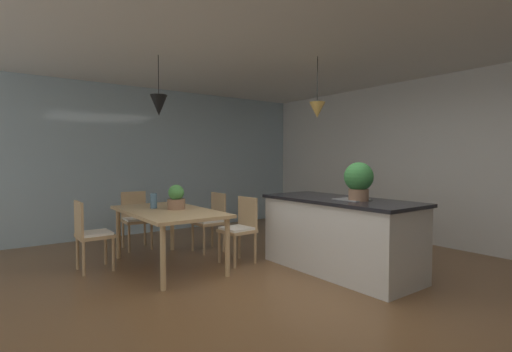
% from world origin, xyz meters
% --- Properties ---
extents(ground_plane, '(10.00, 8.40, 0.04)m').
position_xyz_m(ground_plane, '(0.00, 0.00, -0.02)').
color(ground_plane, brown).
extents(ceiling_slab, '(10.00, 8.40, 0.12)m').
position_xyz_m(ceiling_slab, '(0.00, 0.00, 2.76)').
color(ceiling_slab, silver).
extents(wall_back_kitchen, '(10.00, 0.12, 2.70)m').
position_xyz_m(wall_back_kitchen, '(0.00, 3.26, 1.35)').
color(wall_back_kitchen, silver).
rests_on(wall_back_kitchen, ground_plane).
extents(window_wall_left_glazing, '(0.06, 8.40, 2.70)m').
position_xyz_m(window_wall_left_glazing, '(-4.06, 0.00, 1.35)').
color(window_wall_left_glazing, '#9EB7C6').
rests_on(window_wall_left_glazing, ground_plane).
extents(dining_table, '(1.74, 0.96, 0.73)m').
position_xyz_m(dining_table, '(-1.71, -0.71, 0.66)').
color(dining_table, tan).
rests_on(dining_table, ground_plane).
extents(chair_far_right, '(0.43, 0.43, 0.87)m').
position_xyz_m(chair_far_right, '(-1.33, 0.14, 0.47)').
color(chair_far_right, tan).
rests_on(chair_far_right, ground_plane).
extents(chair_far_left, '(0.41, 0.41, 0.87)m').
position_xyz_m(chair_far_left, '(-2.11, 0.14, 0.47)').
color(chair_far_left, tan).
rests_on(chair_far_left, ground_plane).
extents(chair_near_left, '(0.40, 0.40, 0.87)m').
position_xyz_m(chair_near_left, '(-2.11, -1.56, 0.47)').
color(chair_near_left, tan).
rests_on(chair_near_left, ground_plane).
extents(chair_window_end, '(0.42, 0.42, 0.87)m').
position_xyz_m(chair_window_end, '(-2.95, -0.71, 0.47)').
color(chair_window_end, tan).
rests_on(chair_window_end, ground_plane).
extents(kitchen_island, '(1.99, 0.85, 0.91)m').
position_xyz_m(kitchen_island, '(-0.27, 0.90, 0.46)').
color(kitchen_island, silver).
rests_on(kitchen_island, ground_plane).
extents(pendant_over_table, '(0.22, 0.22, 0.77)m').
position_xyz_m(pendant_over_table, '(-1.81, -0.78, 2.07)').
color(pendant_over_table, black).
extents(pendant_over_island_main, '(0.21, 0.21, 0.78)m').
position_xyz_m(pendant_over_island_main, '(-0.66, 0.90, 2.02)').
color(pendant_over_island_main, black).
extents(potted_plant_on_island, '(0.34, 0.34, 0.45)m').
position_xyz_m(potted_plant_on_island, '(0.01, 0.90, 1.15)').
color(potted_plant_on_island, '#8C664C').
rests_on(potted_plant_on_island, kitchen_island).
extents(potted_plant_on_table, '(0.23, 0.23, 0.32)m').
position_xyz_m(potted_plant_on_table, '(-1.72, -0.59, 0.88)').
color(potted_plant_on_table, '#8C664C').
rests_on(potted_plant_on_table, dining_table).
extents(vase_on_dining_table, '(0.09, 0.09, 0.20)m').
position_xyz_m(vase_on_dining_table, '(-1.97, -0.80, 0.83)').
color(vase_on_dining_table, slate).
rests_on(vase_on_dining_table, dining_table).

